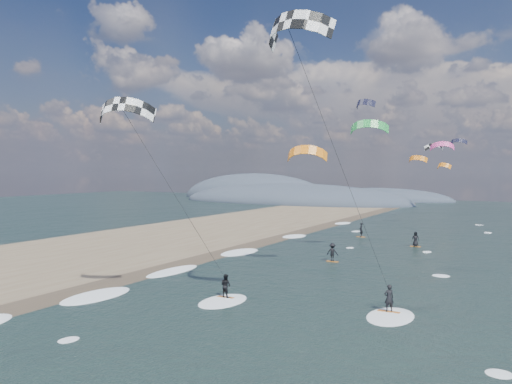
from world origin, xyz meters
The scene contains 9 objects.
ground centered at (0.00, 0.00, 0.00)m, with size 260.00×260.00×0.00m, color black.
sand_strip centered at (-24.00, 10.00, 0.00)m, with size 26.00×240.00×0.00m, color brown.
wet_sand_strip centered at (-12.00, 10.00, 0.00)m, with size 3.00×240.00×0.00m, color #382D23.
coastal_hills centered at (-44.84, 107.86, 0.00)m, with size 80.00×41.00×15.00m.
kitesurfer_near_a centered at (5.12, 6.87, 12.94)m, with size 7.76×8.72×17.13m.
kitesurfer_near_b centered at (-4.39, 5.62, 8.43)m, with size 6.95×8.57×13.44m.
far_kitesurfers centered at (0.21, 33.36, 0.87)m, with size 8.81×18.57×1.83m.
bg_kite_field centered at (0.41, 56.58, 12.55)m, with size 11.25×73.95×9.07m.
shoreline_surf centered at (-10.80, 14.75, 0.00)m, with size 2.40×79.40×0.11m.
Camera 1 is at (15.74, -17.80, 8.53)m, focal length 35.00 mm.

